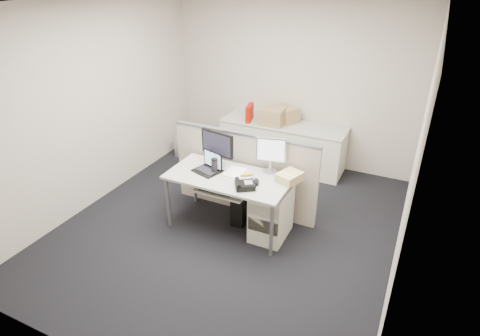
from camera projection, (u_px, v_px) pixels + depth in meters
The scene contains 29 objects.
floor at pixel (229, 226), 5.20m from camera, with size 4.00×4.50×0.01m, color black.
ceiling at pixel (226, 1), 3.96m from camera, with size 4.00×4.50×0.01m, color white.
wall_back at pixel (292, 81), 6.38m from camera, with size 4.00×0.02×2.70m, color #B2A797.
wall_front at pixel (80, 237), 2.77m from camera, with size 4.00×0.02×2.70m, color #B2A797.
wall_left at pixel (95, 105), 5.34m from camera, with size 0.02×4.50×2.70m, color #B2A797.
wall_right at pixel (415, 162), 3.81m from camera, with size 0.02×4.50×2.70m, color #B2A797.
desk at pixel (229, 181), 4.89m from camera, with size 1.50×0.75×0.73m.
keyboard_tray at pixel (222, 191), 4.77m from camera, with size 0.62×0.32×0.02m, color #B4B3A7.
drawer_pedestal at pixel (271, 213), 4.88m from camera, with size 0.40×0.55×0.65m, color silver.
cubicle_partition at pixel (244, 174), 5.30m from camera, with size 2.00×0.06×1.10m, color #AEA08F.
back_counter at pixel (282, 145), 6.58m from camera, with size 2.00×0.60×0.72m, color silver.
monitor_main at pixel (218, 149), 4.99m from camera, with size 0.47×0.18×0.47m, color black.
monitor_small at pixel (271, 156), 4.86m from camera, with size 0.37×0.18×0.45m, color #B7B7BC.
laptop at pixel (206, 163), 4.91m from camera, with size 0.32×0.24×0.24m, color black.
trackball at pixel (253, 182), 4.68m from camera, with size 0.13×0.13×0.05m, color black.
desk_phone at pixel (245, 186), 4.59m from camera, with size 0.22×0.18×0.07m, color black.
paper_stack at pixel (235, 172), 4.95m from camera, with size 0.22×0.28×0.01m, color white.
sticky_pad at pixel (225, 175), 4.88m from camera, with size 0.07×0.07×0.01m, color gold.
travel_mug at pixel (215, 166), 4.92m from camera, with size 0.08×0.08×0.17m, color black.
banana at pixel (247, 175), 4.86m from camera, with size 0.17×0.04×0.04m, color gold.
cellphone at pixel (220, 171), 4.96m from camera, with size 0.05×0.10×0.01m, color black.
manila_folders at pixel (289, 177), 4.73m from camera, with size 0.22×0.28×0.11m, color tan.
keyboard at pixel (217, 190), 4.74m from camera, with size 0.43×0.15×0.02m, color black.
pc_tower_desk at pixel (241, 207), 5.24m from camera, with size 0.16×0.40×0.38m, color black.
pc_tower_spare_dark at pixel (213, 150), 6.85m from camera, with size 0.16×0.40×0.37m, color black.
pc_tower_spare_silver at pixel (185, 144), 7.07m from camera, with size 0.16×0.40×0.38m, color #B7B7BC.
cardboard_box_left at pixel (272, 117), 6.31m from camera, with size 0.38×0.29×0.29m, color #A48353.
cardboard_box_right at pixel (286, 115), 6.45m from camera, with size 0.37×0.28×0.26m, color #A48353.
red_binder at pixel (250, 113), 6.48m from camera, with size 0.07×0.31×0.29m, color #981002.
Camera 1 is at (1.96, -3.80, 3.04)m, focal length 30.00 mm.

